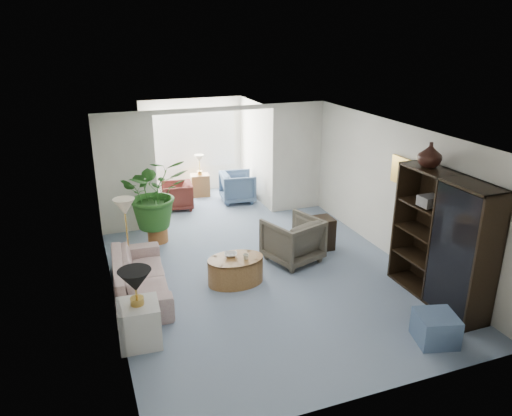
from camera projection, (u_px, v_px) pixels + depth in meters
name	position (u px, v px, depth m)	size (l,w,h in m)	color
floor	(268.00, 280.00, 8.35)	(6.00, 6.00, 0.00)	#7B8AA3
sunroom_floor	(206.00, 204.00, 11.95)	(2.60, 2.60, 0.00)	#7B8AA3
back_pier_left	(127.00, 174.00, 9.93)	(1.20, 0.12, 2.50)	white
back_pier_right	(297.00, 158.00, 11.18)	(1.20, 0.12, 2.50)	white
back_header	(215.00, 109.00, 10.14)	(2.60, 0.12, 0.10)	white
window_pane	(192.00, 138.00, 12.42)	(2.20, 0.02, 1.50)	white
window_blinds	(193.00, 139.00, 12.39)	(2.20, 0.02, 1.50)	white
framed_picture	(403.00, 171.00, 8.48)	(0.04, 0.50, 0.40)	beige
sofa	(140.00, 276.00, 7.84)	(2.08, 0.81, 0.61)	#BFAFA1
end_table	(139.00, 324.00, 6.59)	(0.54, 0.54, 0.60)	beige
table_lamp	(135.00, 281.00, 6.36)	(0.44, 0.44, 0.30)	black
floor_lamp	(124.00, 207.00, 8.11)	(0.36, 0.36, 0.28)	beige
coffee_table	(236.00, 270.00, 8.20)	(0.95, 0.95, 0.45)	olive
coffee_bowl	(231.00, 255.00, 8.18)	(0.22, 0.22, 0.05)	silver
coffee_cup	(246.00, 257.00, 8.07)	(0.09, 0.09, 0.09)	beige
wingback_chair	(293.00, 240.00, 8.92)	(0.88, 0.91, 0.82)	#575245
side_table_dark	(319.00, 233.00, 9.45)	(0.52, 0.41, 0.62)	black
entertainment_cabinet	(442.00, 240.00, 7.43)	(0.49, 1.83, 2.03)	black
cabinet_urn	(430.00, 155.00, 7.45)	(0.36, 0.36, 0.38)	black
ottoman	(436.00, 328.00, 6.65)	(0.52, 0.52, 0.41)	#4A5E7F
plant_pot	(158.00, 234.00, 9.81)	(0.40, 0.40, 0.32)	#A3602F
house_plant	(155.00, 192.00, 9.51)	(1.28, 1.11, 1.43)	#2A6221
sunroom_chair_blue	(238.00, 187.00, 12.01)	(0.78, 0.81, 0.73)	#4A5E7F
sunroom_chair_maroon	(177.00, 196.00, 11.53)	(0.68, 0.70, 0.64)	maroon
sunroom_table	(200.00, 185.00, 12.45)	(0.45, 0.35, 0.56)	olive
shelf_clutter	(451.00, 234.00, 7.16)	(0.30, 1.05, 1.06)	#504D4B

